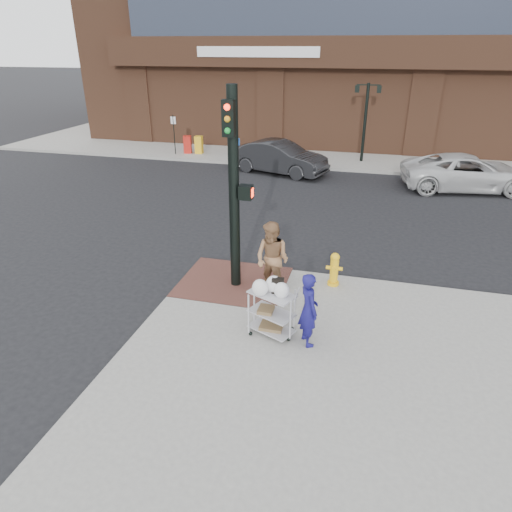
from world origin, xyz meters
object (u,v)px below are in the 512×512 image
(woman_blue, at_px, (309,309))
(sedan_dark, at_px, (279,157))
(lamp_post, at_px, (366,114))
(traffic_signal_pole, at_px, (234,186))
(fire_hydrant, at_px, (334,269))
(minivan_white, at_px, (467,173))
(utility_cart, at_px, (272,309))
(pedestrian_tan, at_px, (272,259))

(woman_blue, xyz_separation_m, sedan_dark, (-3.65, 14.18, -0.17))
(lamp_post, xyz_separation_m, traffic_signal_pole, (-2.48, -15.23, 0.21))
(fire_hydrant, bearing_deg, traffic_signal_pole, -165.32)
(traffic_signal_pole, distance_m, sedan_dark, 12.34)
(sedan_dark, height_order, minivan_white, sedan_dark)
(woman_blue, relative_size, fire_hydrant, 1.79)
(traffic_signal_pole, bearing_deg, utility_cart, -54.22)
(traffic_signal_pole, xyz_separation_m, minivan_white, (7.22, 11.39, -2.05))
(utility_cart, bearing_deg, sedan_dark, 101.46)
(traffic_signal_pole, height_order, minivan_white, traffic_signal_pole)
(pedestrian_tan, bearing_deg, traffic_signal_pole, -169.73)
(woman_blue, relative_size, pedestrian_tan, 0.86)
(lamp_post, relative_size, fire_hydrant, 4.37)
(sedan_dark, xyz_separation_m, minivan_white, (8.66, -0.70, -0.02))
(traffic_signal_pole, distance_m, minivan_white, 13.64)
(lamp_post, bearing_deg, traffic_signal_pole, -99.24)
(minivan_white, bearing_deg, fire_hydrant, 146.57)
(traffic_signal_pole, xyz_separation_m, utility_cart, (1.40, -1.94, -2.07))
(lamp_post, relative_size, traffic_signal_pole, 0.80)
(pedestrian_tan, relative_size, sedan_dark, 0.39)
(sedan_dark, height_order, utility_cart, sedan_dark)
(woman_blue, bearing_deg, minivan_white, -50.60)
(lamp_post, relative_size, woman_blue, 2.44)
(traffic_signal_pole, height_order, pedestrian_tan, traffic_signal_pole)
(pedestrian_tan, xyz_separation_m, sedan_dark, (-2.45, 12.28, -0.30))
(pedestrian_tan, height_order, sedan_dark, pedestrian_tan)
(pedestrian_tan, relative_size, fire_hydrant, 2.08)
(traffic_signal_pole, xyz_separation_m, sedan_dark, (-1.44, 12.09, -2.03))
(lamp_post, relative_size, minivan_white, 0.71)
(sedan_dark, distance_m, fire_hydrant, 12.09)
(lamp_post, bearing_deg, sedan_dark, -141.31)
(lamp_post, height_order, sedan_dark, lamp_post)
(woman_blue, distance_m, sedan_dark, 14.64)
(lamp_post, xyz_separation_m, woman_blue, (-0.27, -17.32, -1.65))
(traffic_signal_pole, relative_size, utility_cart, 3.70)
(lamp_post, distance_m, minivan_white, 6.37)
(lamp_post, height_order, minivan_white, lamp_post)
(fire_hydrant, bearing_deg, woman_blue, -95.64)
(utility_cart, bearing_deg, traffic_signal_pole, 125.78)
(utility_cart, relative_size, fire_hydrant, 1.48)
(traffic_signal_pole, distance_m, utility_cart, 3.16)
(traffic_signal_pole, xyz_separation_m, pedestrian_tan, (1.00, -0.20, -1.73))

